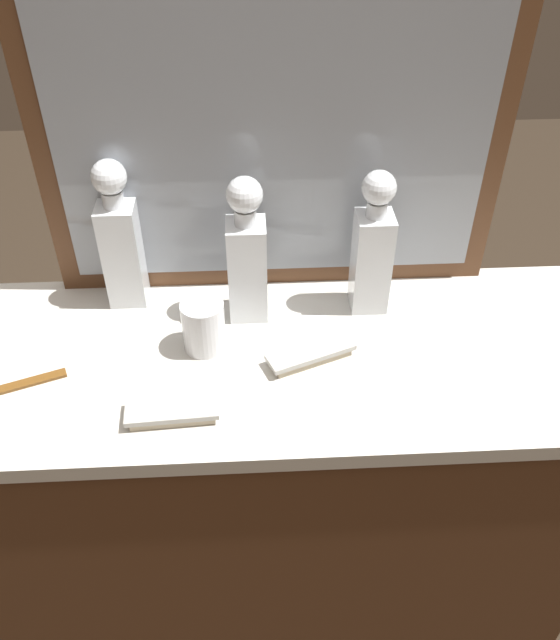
% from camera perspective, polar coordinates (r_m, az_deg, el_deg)
% --- Properties ---
extents(ground_plane, '(6.00, 6.00, 0.00)m').
position_cam_1_polar(ground_plane, '(1.91, -0.00, -21.74)').
color(ground_plane, '#2D2319').
extents(dresser, '(1.30, 0.50, 0.84)m').
position_cam_1_polar(dresser, '(1.55, -0.00, -14.31)').
color(dresser, brown).
rests_on(dresser, ground_plane).
extents(dresser_mirror, '(0.89, 0.03, 0.70)m').
position_cam_1_polar(dresser_mirror, '(1.24, -0.60, 16.72)').
color(dresser_mirror, brown).
rests_on(dresser_mirror, dresser).
extents(crystal_decanter_center, '(0.07, 0.07, 0.31)m').
position_cam_1_polar(crystal_decanter_center, '(1.33, -13.58, 6.18)').
color(crystal_decanter_center, white).
rests_on(crystal_decanter_center, dresser).
extents(crystal_decanter_rear, '(0.07, 0.07, 0.30)m').
position_cam_1_polar(crystal_decanter_rear, '(1.29, 7.97, 5.57)').
color(crystal_decanter_rear, white).
rests_on(crystal_decanter_rear, dresser).
extents(crystal_decanter_far_right, '(0.07, 0.07, 0.30)m').
position_cam_1_polar(crystal_decanter_far_right, '(1.26, -2.87, 5.00)').
color(crystal_decanter_far_right, white).
rests_on(crystal_decanter_far_right, dresser).
extents(crystal_tumbler_front, '(0.08, 0.08, 0.10)m').
position_cam_1_polar(crystal_tumbler_front, '(1.23, -6.64, -0.65)').
color(crystal_tumbler_front, white).
rests_on(crystal_tumbler_front, dresser).
extents(silver_brush_center, '(0.17, 0.11, 0.02)m').
position_cam_1_polar(silver_brush_center, '(1.22, 2.67, -3.01)').
color(silver_brush_center, '#B7A88C').
rests_on(silver_brush_center, dresser).
extents(silver_brush_rear, '(0.16, 0.07, 0.02)m').
position_cam_1_polar(silver_brush_rear, '(1.13, -9.32, -7.77)').
color(silver_brush_rear, '#B7A88C').
rests_on(silver_brush_rear, dresser).
extents(tortoiseshell_comb, '(0.14, 0.07, 0.01)m').
position_cam_1_polar(tortoiseshell_comb, '(1.26, -21.08, -5.11)').
color(tortoiseshell_comb, brown).
rests_on(tortoiseshell_comb, dresser).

